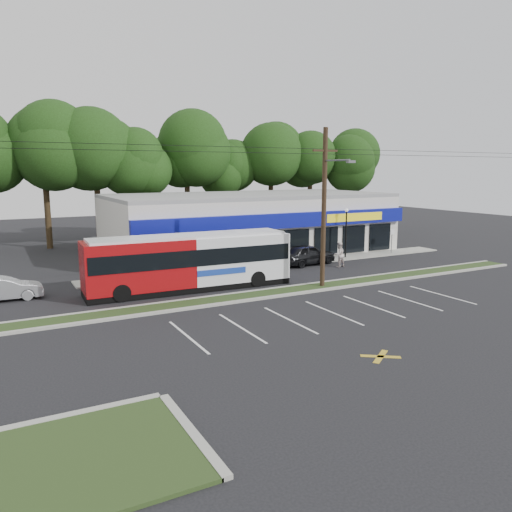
{
  "coord_description": "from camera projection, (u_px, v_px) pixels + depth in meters",
  "views": [
    {
      "loc": [
        -15.47,
        -24.48,
        7.44
      ],
      "look_at": [
        0.33,
        5.0,
        1.65
      ],
      "focal_mm": 35.0,
      "sensor_mm": 36.0,
      "label": 1
    }
  ],
  "objects": [
    {
      "name": "lamp_post",
      "position": [
        346.0,
        227.0,
        42.04
      ],
      "size": [
        0.3,
        0.3,
        4.25
      ],
      "color": "black",
      "rests_on": "ground"
    },
    {
      "name": "car_dark",
      "position": [
        307.0,
        254.0,
        39.54
      ],
      "size": [
        5.08,
        2.59,
        1.66
      ],
      "primitive_type": "imported",
      "rotation": [
        0.0,
        0.0,
        1.71
      ],
      "color": "black",
      "rests_on": "ground"
    },
    {
      "name": "tree_line",
      "position": [
        193.0,
        160.0,
        52.74
      ],
      "size": [
        46.76,
        6.76,
        11.83
      ],
      "color": "black",
      "rests_on": "ground"
    },
    {
      "name": "strip_mall",
      "position": [
        249.0,
        223.0,
        45.66
      ],
      "size": [
        25.0,
        12.55,
        5.3
      ],
      "color": "beige",
      "rests_on": "ground"
    },
    {
      "name": "pedestrian_a",
      "position": [
        262.0,
        259.0,
        36.78
      ],
      "size": [
        0.81,
        0.77,
        1.86
      ],
      "primitive_type": "imported",
      "rotation": [
        0.0,
        0.0,
        3.8
      ],
      "color": "silver",
      "rests_on": "ground"
    },
    {
      "name": "pedestrian_b",
      "position": [
        339.0,
        255.0,
        38.59
      ],
      "size": [
        1.0,
        0.82,
        1.92
      ],
      "primitive_type": "imported",
      "rotation": [
        0.0,
        0.0,
        3.24
      ],
      "color": "beige",
      "rests_on": "ground"
    },
    {
      "name": "utility_pole",
      "position": [
        322.0,
        203.0,
        30.93
      ],
      "size": [
        50.0,
        2.77,
        10.0
      ],
      "color": "black",
      "rests_on": "ground"
    },
    {
      "name": "metrobus",
      "position": [
        190.0,
        261.0,
        31.17
      ],
      "size": [
        13.01,
        3.2,
        3.47
      ],
      "rotation": [
        0.0,
        0.0,
        -0.04
      ],
      "color": "maroon",
      "rests_on": "ground"
    },
    {
      "name": "grass_strip",
      "position": [
        282.0,
        292.0,
        30.59
      ],
      "size": [
        40.0,
        1.6,
        0.12
      ],
      "primitive_type": "cube",
      "color": "#223415",
      "rests_on": "ground"
    },
    {
      "name": "grass_island",
      "position": [
        35.0,
        472.0,
        12.32
      ],
      "size": [
        8.0,
        5.0,
        0.12
      ],
      "primitive_type": "cube",
      "color": "#223415",
      "rests_on": "ground"
    },
    {
      "name": "curb_south",
      "position": [
        289.0,
        295.0,
        29.85
      ],
      "size": [
        40.0,
        0.25,
        0.14
      ],
      "primitive_type": "cube",
      "color": "#9E9E93",
      "rests_on": "ground"
    },
    {
      "name": "car_silver",
      "position": [
        4.0,
        289.0,
        28.69
      ],
      "size": [
        4.19,
        1.59,
        1.37
      ],
      "primitive_type": "imported",
      "rotation": [
        0.0,
        0.0,
        1.54
      ],
      "color": "#989A9F",
      "rests_on": "ground"
    },
    {
      "name": "ground",
      "position": [
        291.0,
        296.0,
        29.73
      ],
      "size": [
        120.0,
        120.0,
        0.0
      ],
      "primitive_type": "plane",
      "color": "black",
      "rests_on": "ground"
    },
    {
      "name": "curb_north",
      "position": [
        275.0,
        289.0,
        31.33
      ],
      "size": [
        40.0,
        0.25,
        0.14
      ],
      "primitive_type": "cube",
      "color": "#9E9E93",
      "rests_on": "ground"
    },
    {
      "name": "sign_post",
      "position": [
        392.0,
        237.0,
        44.36
      ],
      "size": [
        0.45,
        0.1,
        2.23
      ],
      "color": "#59595E",
      "rests_on": "ground"
    },
    {
      "name": "sidewalk",
      "position": [
        284.0,
        263.0,
        39.87
      ],
      "size": [
        32.0,
        2.2,
        0.1
      ],
      "primitive_type": "cube",
      "color": "#9E9E93",
      "rests_on": "ground"
    }
  ]
}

